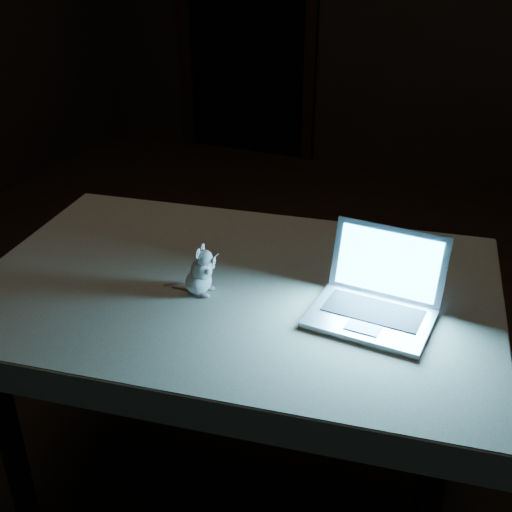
% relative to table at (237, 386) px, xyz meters
% --- Properties ---
extents(floor, '(5.00, 5.00, 0.00)m').
position_rel_table_xyz_m(floor, '(-0.20, 0.48, -0.36)').
color(floor, black).
rests_on(floor, ground).
extents(doorway, '(1.06, 0.36, 2.13)m').
position_rel_table_xyz_m(doorway, '(-1.30, 2.98, 0.71)').
color(doorway, black).
rests_on(doorway, back_wall).
extents(table, '(1.44, 1.04, 0.71)m').
position_rel_table_xyz_m(table, '(0.00, 0.00, 0.00)').
color(table, black).
rests_on(table, floor).
extents(tablecloth, '(1.49, 1.06, 0.09)m').
position_rel_table_xyz_m(tablecloth, '(0.03, -0.03, 0.32)').
color(tablecloth, beige).
rests_on(tablecloth, table).
extents(laptop, '(0.31, 0.28, 0.20)m').
position_rel_table_xyz_m(laptop, '(0.39, -0.04, 0.47)').
color(laptop, silver).
rests_on(laptop, tablecloth).
extents(plush_mouse, '(0.13, 0.13, 0.14)m').
position_rel_table_xyz_m(plush_mouse, '(-0.07, -0.08, 0.43)').
color(plush_mouse, silver).
rests_on(plush_mouse, tablecloth).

